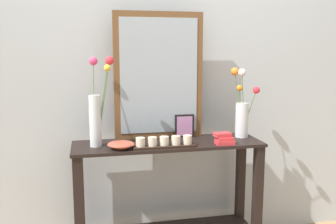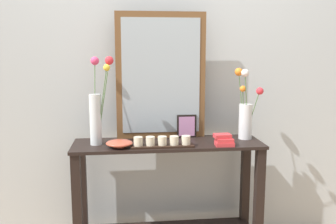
{
  "view_description": "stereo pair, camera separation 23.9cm",
  "coord_description": "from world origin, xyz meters",
  "px_view_note": "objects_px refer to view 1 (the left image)",
  "views": [
    {
      "loc": [
        -0.5,
        -2.31,
        1.4
      ],
      "look_at": [
        0.0,
        0.0,
        1.01
      ],
      "focal_mm": 40.0,
      "sensor_mm": 36.0,
      "label": 1
    },
    {
      "loc": [
        -0.26,
        -2.35,
        1.4
      ],
      "look_at": [
        0.0,
        0.0,
        1.01
      ],
      "focal_mm": 40.0,
      "sensor_mm": 36.0,
      "label": 2
    }
  ],
  "objects_px": {
    "tall_vase_left": "(97,111)",
    "picture_frame_small": "(184,126)",
    "candle_tray": "(164,143)",
    "book_stack": "(224,139)",
    "mirror_leaning": "(159,76)",
    "console_table": "(168,191)",
    "decorative_bowl": "(121,144)",
    "vase_right": "(242,112)"
  },
  "relations": [
    {
      "from": "tall_vase_left",
      "to": "picture_frame_small",
      "type": "height_order",
      "value": "tall_vase_left"
    },
    {
      "from": "candle_tray",
      "to": "book_stack",
      "type": "relative_size",
      "value": 3.18
    },
    {
      "from": "mirror_leaning",
      "to": "candle_tray",
      "type": "bearing_deg",
      "value": -93.83
    },
    {
      "from": "console_table",
      "to": "book_stack",
      "type": "bearing_deg",
      "value": -19.37
    },
    {
      "from": "tall_vase_left",
      "to": "decorative_bowl",
      "type": "relative_size",
      "value": 3.34
    },
    {
      "from": "vase_right",
      "to": "picture_frame_small",
      "type": "relative_size",
      "value": 3.02
    },
    {
      "from": "tall_vase_left",
      "to": "decorative_bowl",
      "type": "xyz_separation_m",
      "value": [
        0.14,
        -0.1,
        -0.2
      ]
    },
    {
      "from": "console_table",
      "to": "mirror_leaning",
      "type": "height_order",
      "value": "mirror_leaning"
    },
    {
      "from": "tall_vase_left",
      "to": "book_stack",
      "type": "height_order",
      "value": "tall_vase_left"
    },
    {
      "from": "console_table",
      "to": "vase_right",
      "type": "distance_m",
      "value": 0.73
    },
    {
      "from": "console_table",
      "to": "decorative_bowl",
      "type": "relative_size",
      "value": 7.37
    },
    {
      "from": "decorative_bowl",
      "to": "book_stack",
      "type": "distance_m",
      "value": 0.65
    },
    {
      "from": "candle_tray",
      "to": "decorative_bowl",
      "type": "bearing_deg",
      "value": 175.84
    },
    {
      "from": "picture_frame_small",
      "to": "mirror_leaning",
      "type": "bearing_deg",
      "value": 172.33
    },
    {
      "from": "candle_tray",
      "to": "decorative_bowl",
      "type": "xyz_separation_m",
      "value": [
        -0.26,
        0.02,
        -0.0
      ]
    },
    {
      "from": "console_table",
      "to": "picture_frame_small",
      "type": "distance_m",
      "value": 0.45
    },
    {
      "from": "console_table",
      "to": "book_stack",
      "type": "relative_size",
      "value": 9.92
    },
    {
      "from": "console_table",
      "to": "tall_vase_left",
      "type": "xyz_separation_m",
      "value": [
        -0.45,
        0.0,
        0.56
      ]
    },
    {
      "from": "mirror_leaning",
      "to": "tall_vase_left",
      "type": "height_order",
      "value": "mirror_leaning"
    },
    {
      "from": "candle_tray",
      "to": "book_stack",
      "type": "bearing_deg",
      "value": -1.19
    },
    {
      "from": "picture_frame_small",
      "to": "decorative_bowl",
      "type": "height_order",
      "value": "picture_frame_small"
    },
    {
      "from": "tall_vase_left",
      "to": "console_table",
      "type": "bearing_deg",
      "value": -0.51
    },
    {
      "from": "console_table",
      "to": "decorative_bowl",
      "type": "xyz_separation_m",
      "value": [
        -0.31,
        -0.09,
        0.36
      ]
    },
    {
      "from": "vase_right",
      "to": "candle_tray",
      "type": "relative_size",
      "value": 1.21
    },
    {
      "from": "console_table",
      "to": "picture_frame_small",
      "type": "height_order",
      "value": "picture_frame_small"
    },
    {
      "from": "candle_tray",
      "to": "decorative_bowl",
      "type": "height_order",
      "value": "candle_tray"
    },
    {
      "from": "decorative_bowl",
      "to": "picture_frame_small",
      "type": "bearing_deg",
      "value": 25.59
    },
    {
      "from": "mirror_leaning",
      "to": "vase_right",
      "type": "distance_m",
      "value": 0.62
    },
    {
      "from": "picture_frame_small",
      "to": "candle_tray",
      "type": "bearing_deg",
      "value": -128.84
    },
    {
      "from": "candle_tray",
      "to": "picture_frame_small",
      "type": "bearing_deg",
      "value": 51.16
    },
    {
      "from": "vase_right",
      "to": "candle_tray",
      "type": "xyz_separation_m",
      "value": [
        -0.58,
        -0.16,
        -0.15
      ]
    },
    {
      "from": "console_table",
      "to": "decorative_bowl",
      "type": "bearing_deg",
      "value": -163.6
    },
    {
      "from": "tall_vase_left",
      "to": "mirror_leaning",
      "type": "bearing_deg",
      "value": 19.12
    },
    {
      "from": "tall_vase_left",
      "to": "vase_right",
      "type": "xyz_separation_m",
      "value": [
        0.98,
        0.04,
        -0.05
      ]
    },
    {
      "from": "tall_vase_left",
      "to": "candle_tray",
      "type": "bearing_deg",
      "value": -15.99
    },
    {
      "from": "mirror_leaning",
      "to": "book_stack",
      "type": "bearing_deg",
      "value": -36.0
    },
    {
      "from": "tall_vase_left",
      "to": "candle_tray",
      "type": "distance_m",
      "value": 0.46
    },
    {
      "from": "candle_tray",
      "to": "console_table",
      "type": "bearing_deg",
      "value": 66.54
    },
    {
      "from": "candle_tray",
      "to": "picture_frame_small",
      "type": "distance_m",
      "value": 0.31
    },
    {
      "from": "console_table",
      "to": "vase_right",
      "type": "height_order",
      "value": "vase_right"
    },
    {
      "from": "tall_vase_left",
      "to": "candle_tray",
      "type": "height_order",
      "value": "tall_vase_left"
    },
    {
      "from": "mirror_leaning",
      "to": "book_stack",
      "type": "distance_m",
      "value": 0.6
    }
  ]
}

